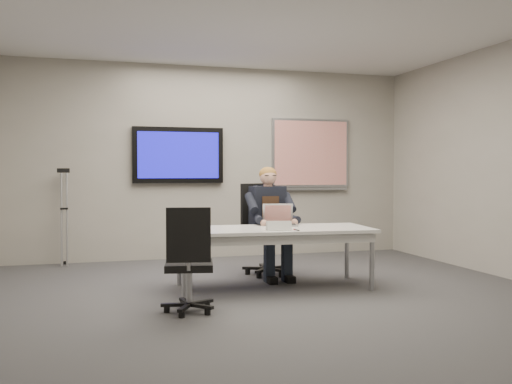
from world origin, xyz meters
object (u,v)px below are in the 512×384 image
object	(u,v)px
conference_table	(273,235)
seated_person	(272,233)
office_chair_far	(265,246)
office_chair_near	(189,280)
laptop	(280,220)

from	to	relation	value
conference_table	seated_person	size ratio (longest dim) A/B	1.65
conference_table	office_chair_far	distance (m)	0.85
office_chair_near	seated_person	world-z (taller)	seated_person
office_chair_far	office_chair_near	world-z (taller)	office_chair_far
conference_table	office_chair_far	world-z (taller)	office_chair_far
conference_table	office_chair_far	bearing A→B (deg)	83.78
seated_person	laptop	world-z (taller)	seated_person
office_chair_far	laptop	world-z (taller)	office_chair_far
conference_table	laptop	bearing A→B (deg)	61.22
seated_person	conference_table	bearing A→B (deg)	-110.75
office_chair_far	laptop	bearing A→B (deg)	-102.32
conference_table	laptop	xyz separation A→B (m)	(0.17, 0.26, 0.14)
conference_table	office_chair_near	distance (m)	1.39
office_chair_far	office_chair_near	bearing A→B (deg)	-139.99
office_chair_far	seated_person	world-z (taller)	seated_person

